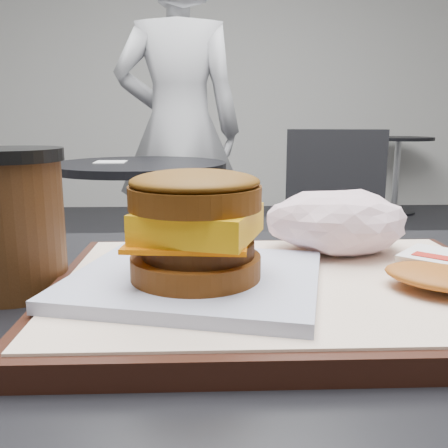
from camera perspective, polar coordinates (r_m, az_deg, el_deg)
serving_tray at (r=0.42m, az=6.84°, el=-7.47°), size 0.38×0.28×0.02m
breakfast_sandwich at (r=0.38m, az=-3.21°, el=-1.69°), size 0.23×0.21×0.09m
crumpled_wrapper at (r=0.50m, az=12.78°, el=0.31°), size 0.14×0.11×0.06m
coffee_cup at (r=0.46m, az=-22.97°, el=0.58°), size 0.09×0.09×0.13m
neighbor_table at (r=2.06m, az=-9.55°, el=1.39°), size 0.70×0.70×0.75m
napkin at (r=2.06m, az=-12.82°, el=6.93°), size 0.12×0.12×0.00m
neighbor_chair at (r=2.10m, az=9.15°, el=0.48°), size 0.63×0.49×0.88m
patron at (r=2.53m, az=-5.16°, el=10.57°), size 0.63×0.41×1.73m
bg_table_far at (r=5.22m, az=19.21°, el=7.31°), size 0.66×0.66×0.75m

